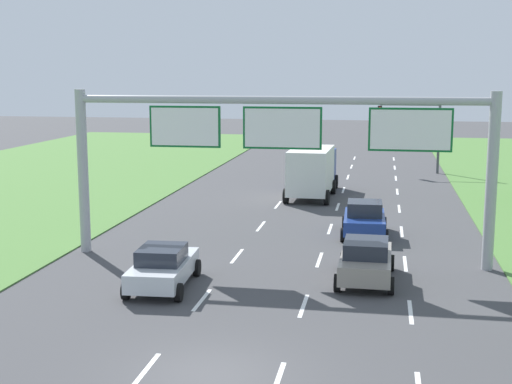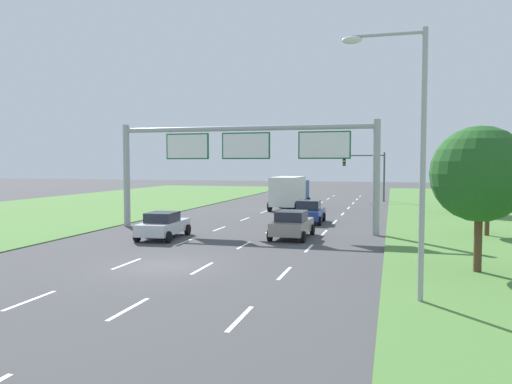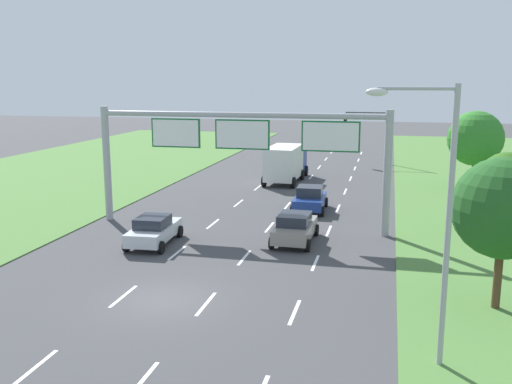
# 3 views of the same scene
# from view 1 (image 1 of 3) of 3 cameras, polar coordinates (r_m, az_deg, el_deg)

# --- Properties ---
(ground_plane) EXTENTS (200.00, 200.00, 0.00)m
(ground_plane) POSITION_cam_1_polar(r_m,az_deg,el_deg) (18.91, -3.70, -14.51)
(ground_plane) COLOR #424244
(lane_dashes_inner_left) EXTENTS (0.14, 68.40, 0.01)m
(lane_dashes_inner_left) POSITION_cam_1_polar(r_m,az_deg,el_deg) (33.20, -0.49, -3.84)
(lane_dashes_inner_left) COLOR white
(lane_dashes_inner_left) RESTS_ON ground_plane
(lane_dashes_inner_right) EXTENTS (0.14, 68.40, 0.01)m
(lane_dashes_inner_right) POSITION_cam_1_polar(r_m,az_deg,el_deg) (32.76, 5.56, -4.07)
(lane_dashes_inner_right) COLOR white
(lane_dashes_inner_right) RESTS_ON ground_plane
(lane_dashes_slip) EXTENTS (0.14, 68.40, 0.01)m
(lane_dashes_slip) POSITION_cam_1_polar(r_m,az_deg,el_deg) (32.69, 11.70, -4.26)
(lane_dashes_slip) COLOR white
(lane_dashes_slip) RESTS_ON ground_plane
(car_near_red) EXTENTS (2.26, 3.99, 1.66)m
(car_near_red) POSITION_cam_1_polar(r_m,az_deg,el_deg) (34.30, 8.67, -2.14)
(car_near_red) COLOR navy
(car_near_red) RESTS_ON ground_plane
(car_lead_silver) EXTENTS (2.27, 4.31, 1.54)m
(car_lead_silver) POSITION_cam_1_polar(r_m,az_deg,el_deg) (26.06, -7.46, -5.94)
(car_lead_silver) COLOR silver
(car_lead_silver) RESTS_ON ground_plane
(car_mid_lane) EXTENTS (2.15, 4.22, 1.60)m
(car_mid_lane) POSITION_cam_1_polar(r_m,az_deg,el_deg) (26.91, 8.79, -5.40)
(car_mid_lane) COLOR gray
(car_mid_lane) RESTS_ON ground_plane
(box_truck) EXTENTS (2.84, 7.48, 3.10)m
(box_truck) POSITION_cam_1_polar(r_m,az_deg,el_deg) (44.75, 4.56, 1.80)
(box_truck) COLOR navy
(box_truck) RESTS_ON ground_plane
(sign_gantry) EXTENTS (17.24, 0.44, 7.00)m
(sign_gantry) POSITION_cam_1_polar(r_m,az_deg,el_deg) (28.83, 2.12, 4.08)
(sign_gantry) COLOR #9EA0A5
(sign_gantry) RESTS_ON ground_plane
(traffic_light_mast) EXTENTS (4.76, 0.49, 5.60)m
(traffic_light_mast) POSITION_cam_1_polar(r_m,az_deg,el_deg) (56.11, 12.48, 5.42)
(traffic_light_mast) COLOR #47494F
(traffic_light_mast) RESTS_ON ground_plane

